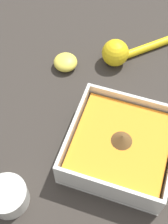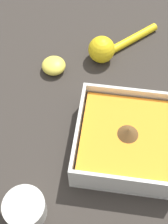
% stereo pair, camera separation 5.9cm
% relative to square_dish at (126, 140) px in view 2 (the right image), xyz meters
% --- Properties ---
extents(ground_plane, '(4.00, 4.00, 0.00)m').
position_rel_square_dish_xyz_m(ground_plane, '(0.02, -0.05, -0.03)').
color(ground_plane, '#332D28').
extents(square_dish, '(0.18, 0.18, 0.07)m').
position_rel_square_dish_xyz_m(square_dish, '(0.00, 0.00, 0.00)').
color(square_dish, silver).
rests_on(square_dish, ground_plane).
extents(spice_bowl, '(0.07, 0.07, 0.04)m').
position_rel_square_dish_xyz_m(spice_bowl, '(0.14, -0.15, -0.01)').
color(spice_bowl, silver).
rests_on(spice_bowl, ground_plane).
extents(lemon_squeezer, '(0.15, 0.15, 0.06)m').
position_rel_square_dish_xyz_m(lemon_squeezer, '(-0.23, -0.06, -0.00)').
color(lemon_squeezer, yellow).
rests_on(lemon_squeezer, ground_plane).
extents(lemon_half, '(0.05, 0.05, 0.03)m').
position_rel_square_dish_xyz_m(lemon_half, '(-0.17, -0.17, -0.01)').
color(lemon_half, '#EFDB4C').
rests_on(lemon_half, ground_plane).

